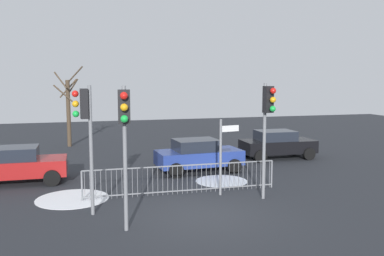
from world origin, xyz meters
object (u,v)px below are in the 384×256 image
(car_red_far, at_px, (16,164))
(bare_tree_left, at_px, (68,108))
(traffic_light_rear_left, at_px, (85,121))
(car_black_near, at_px, (277,144))
(traffic_light_rear_right, at_px, (124,126))
(traffic_light_mid_right, at_px, (268,115))
(car_blue_trailing, at_px, (198,155))
(direction_sign_post, at_px, (222,152))

(car_red_far, relative_size, bare_tree_left, 0.77)
(traffic_light_rear_left, height_order, car_black_near, traffic_light_rear_left)
(traffic_light_rear_right, bearing_deg, traffic_light_rear_left, -55.07)
(traffic_light_rear_left, bearing_deg, bare_tree_left, -0.52)
(traffic_light_rear_right, distance_m, traffic_light_mid_right, 5.37)
(traffic_light_mid_right, bearing_deg, traffic_light_rear_right, 7.02)
(traffic_light_rear_left, distance_m, bare_tree_left, 13.91)
(car_blue_trailing, xyz_separation_m, bare_tree_left, (-5.64, 8.97, 1.60))
(direction_sign_post, bearing_deg, traffic_light_rear_right, -153.78)
(car_red_far, bearing_deg, car_blue_trailing, 1.07)
(traffic_light_mid_right, height_order, traffic_light_rear_left, traffic_light_mid_right)
(car_blue_trailing, height_order, car_red_far, same)
(car_blue_trailing, bearing_deg, traffic_light_rear_left, -139.19)
(traffic_light_mid_right, distance_m, traffic_light_rear_left, 6.01)
(car_black_near, relative_size, bare_tree_left, 0.78)
(car_red_far, bearing_deg, bare_tree_left, 78.24)
(direction_sign_post, relative_size, car_red_far, 0.72)
(traffic_light_mid_right, bearing_deg, bare_tree_left, -77.24)
(traffic_light_mid_right, bearing_deg, car_black_near, -132.71)
(car_black_near, height_order, bare_tree_left, bare_tree_left)
(car_red_far, bearing_deg, traffic_light_mid_right, -28.64)
(traffic_light_rear_right, relative_size, traffic_light_rear_left, 1.00)
(traffic_light_rear_right, bearing_deg, car_red_far, -55.09)
(traffic_light_rear_right, distance_m, bare_tree_left, 15.77)
(direction_sign_post, bearing_deg, traffic_light_mid_right, -48.93)
(traffic_light_rear_right, bearing_deg, traffic_light_mid_right, -153.46)
(traffic_light_rear_right, distance_m, car_black_near, 12.61)
(traffic_light_mid_right, bearing_deg, car_red_far, -42.07)
(car_blue_trailing, bearing_deg, car_black_near, 17.67)
(direction_sign_post, height_order, car_blue_trailing, direction_sign_post)
(traffic_light_mid_right, distance_m, car_red_far, 10.11)
(car_red_far, xyz_separation_m, car_black_near, (12.52, 1.97, 0.00))
(traffic_light_rear_right, height_order, traffic_light_rear_left, traffic_light_rear_right)
(car_blue_trailing, xyz_separation_m, car_red_far, (-7.62, -0.07, 0.00))
(car_black_near, bearing_deg, bare_tree_left, 147.49)
(direction_sign_post, relative_size, car_black_near, 0.72)
(direction_sign_post, distance_m, car_black_near, 7.80)
(traffic_light_rear_right, bearing_deg, car_blue_trailing, -114.45)
(direction_sign_post, height_order, bare_tree_left, bare_tree_left)
(bare_tree_left, bearing_deg, car_red_far, -102.34)
(traffic_light_rear_left, height_order, car_blue_trailing, traffic_light_rear_left)
(traffic_light_rear_right, height_order, direction_sign_post, traffic_light_rear_right)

